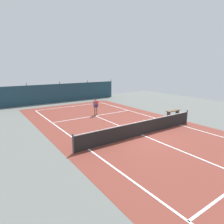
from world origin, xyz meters
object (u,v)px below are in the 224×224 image
(tennis_net, at_px, (142,128))
(tennis_player, at_px, (96,105))
(tennis_ball_midcourt, at_px, (54,107))
(parked_car, at_px, (45,94))
(tennis_ball_by_sideline, at_px, (60,114))
(tennis_ball_near_player, at_px, (102,127))
(courtside_bench, at_px, (173,111))

(tennis_net, xyz_separation_m, tennis_player, (0.25, 6.68, 0.45))
(tennis_ball_midcourt, bearing_deg, parked_car, 83.59)
(tennis_player, distance_m, tennis_ball_by_sideline, 3.65)
(tennis_ball_midcourt, xyz_separation_m, parked_car, (0.68, 6.08, 0.81))
(tennis_net, distance_m, tennis_player, 6.70)
(tennis_ball_near_player, xyz_separation_m, courtside_bench, (7.70, -0.56, 0.34))
(tennis_ball_near_player, relative_size, parked_car, 0.02)
(tennis_ball_midcourt, height_order, tennis_ball_by_sideline, same)
(tennis_player, relative_size, courtside_bench, 1.03)
(tennis_player, relative_size, tennis_ball_midcourt, 24.85)
(tennis_player, bearing_deg, parked_car, -72.15)
(tennis_ball_midcourt, xyz_separation_m, courtside_bench, (8.13, -10.31, 0.34))
(tennis_ball_midcourt, bearing_deg, tennis_ball_by_sideline, -99.86)
(tennis_player, distance_m, tennis_ball_near_player, 4.21)
(courtside_bench, bearing_deg, tennis_ball_by_sideline, 143.15)
(tennis_player, height_order, tennis_ball_near_player, tennis_player)
(tennis_ball_near_player, height_order, tennis_ball_by_sideline, same)
(tennis_net, bearing_deg, courtside_bench, 20.47)
(tennis_player, bearing_deg, tennis_net, 99.19)
(tennis_ball_near_player, bearing_deg, tennis_ball_midcourt, 92.51)
(tennis_ball_by_sideline, distance_m, courtside_bench, 10.98)
(tennis_net, relative_size, tennis_ball_by_sideline, 153.33)
(tennis_ball_midcourt, bearing_deg, tennis_player, -70.95)
(parked_car, bearing_deg, courtside_bench, -63.91)
(tennis_ball_near_player, xyz_separation_m, tennis_ball_midcourt, (-0.43, 9.76, 0.00))
(tennis_net, bearing_deg, tennis_ball_by_sideline, 105.45)
(tennis_ball_midcourt, bearing_deg, courtside_bench, -51.74)
(tennis_player, xyz_separation_m, tennis_ball_near_player, (-1.64, -3.77, -0.93))
(tennis_ball_near_player, bearing_deg, parked_car, 89.08)
(parked_car, bearing_deg, tennis_ball_midcourt, -94.75)
(tennis_ball_by_sideline, bearing_deg, tennis_player, -39.72)
(tennis_player, xyz_separation_m, parked_car, (-1.38, 12.07, -0.12))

